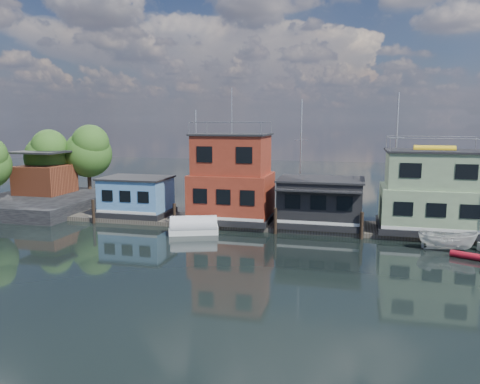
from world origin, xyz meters
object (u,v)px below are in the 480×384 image
(houseboat_red, at_px, (232,180))
(motorboat, at_px, (447,240))
(red_kayak, at_px, (475,257))
(houseboat_dark, at_px, (321,202))
(houseboat_green, at_px, (432,193))
(tarp_runabout, at_px, (194,227))
(houseboat_blue, at_px, (137,196))

(houseboat_red, xyz_separation_m, motorboat, (17.56, -4.78, -3.32))
(red_kayak, bearing_deg, motorboat, 149.67)
(houseboat_dark, bearing_deg, houseboat_green, 0.12)
(houseboat_green, bearing_deg, tarp_runabout, -167.01)
(houseboat_blue, height_order, motorboat, houseboat_blue)
(houseboat_blue, relative_size, houseboat_green, 0.76)
(houseboat_blue, xyz_separation_m, houseboat_green, (26.50, 0.00, 1.34))
(houseboat_blue, relative_size, houseboat_dark, 0.86)
(houseboat_red, height_order, tarp_runabout, houseboat_red)
(tarp_runabout, bearing_deg, red_kayak, -26.74)
(houseboat_red, bearing_deg, motorboat, -15.22)
(houseboat_blue, height_order, houseboat_red, houseboat_red)
(red_kayak, distance_m, tarp_runabout, 21.31)
(houseboat_dark, xyz_separation_m, tarp_runabout, (-10.15, -4.40, -1.80))
(houseboat_dark, relative_size, motorboat, 1.82)
(houseboat_blue, bearing_deg, motorboat, -10.01)
(motorboat, distance_m, tarp_runabout, 19.72)
(tarp_runabout, bearing_deg, motorboat, -21.24)
(houseboat_green, bearing_deg, houseboat_red, -180.00)
(houseboat_dark, distance_m, tarp_runabout, 11.21)
(houseboat_blue, xyz_separation_m, houseboat_red, (9.50, 0.00, 1.90))
(houseboat_red, xyz_separation_m, houseboat_green, (17.00, 0.00, -0.55))
(houseboat_red, distance_m, motorboat, 18.50)
(houseboat_red, relative_size, red_kayak, 3.69)
(houseboat_dark, distance_m, houseboat_green, 9.07)
(red_kayak, xyz_separation_m, motorboat, (-1.45, 2.07, 0.55))
(houseboat_green, bearing_deg, motorboat, -83.30)
(houseboat_red, height_order, houseboat_green, houseboat_red)
(houseboat_blue, distance_m, tarp_runabout, 8.72)
(houseboat_blue, xyz_separation_m, houseboat_dark, (17.50, -0.02, 0.21))
(houseboat_blue, xyz_separation_m, motorboat, (27.06, -4.78, -1.42))
(houseboat_dark, relative_size, houseboat_green, 0.88)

